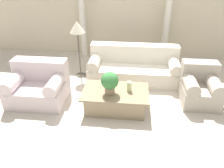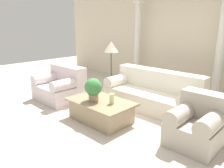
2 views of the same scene
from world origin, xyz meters
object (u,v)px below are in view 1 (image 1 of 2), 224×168
Objects in this scene: floor_lamp at (77,30)px; armchair at (199,86)px; loveseat at (38,85)px; coffee_table at (115,99)px; sofa_long at (134,67)px; potted_plant at (110,82)px.

armchair is (2.84, -0.89, -0.89)m from floor_lamp.
loveseat is 1.72m from coffee_table.
sofa_long is 4.86× the size of potted_plant.
coffee_table is at bearing -52.55° from floor_lamp.
floor_lamp is (-0.96, 1.49, 0.56)m from potted_plant.
floor_lamp is at bearing 122.85° from potted_plant.
armchair is at bearing 5.32° from loveseat.
sofa_long and loveseat have the same top height.
loveseat is at bearing -174.68° from armchair.
loveseat is at bearing -117.75° from floor_lamp.
potted_plant reaches higher than armchair.
potted_plant is at bearing -107.16° from sofa_long.
armchair is at bearing 17.59° from potted_plant.
loveseat is 0.88× the size of coffee_table.
armchair reaches higher than coffee_table.
coffee_table is 1.86m from armchair.
sofa_long is at bearing -1.33° from floor_lamp.
potted_plant is (-0.10, -0.10, 0.47)m from coffee_table.
loveseat is at bearing -150.03° from sofa_long.
floor_lamp is at bearing 127.45° from coffee_table.
coffee_table is 2.03m from floor_lamp.
loveseat is 2.57× the size of potted_plant.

